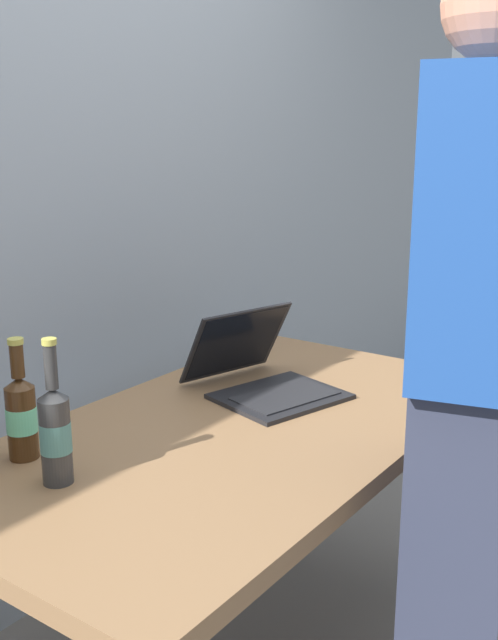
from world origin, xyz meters
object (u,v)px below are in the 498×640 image
object	(u,v)px
beer_bottle_amber	(21,414)
beer_bottle_brown	(55,432)
laptop	(263,375)
person_figure	(469,398)

from	to	relation	value
beer_bottle_amber	beer_bottle_brown	bearing A→B (deg)	-103.17
beer_bottle_amber	laptop	bearing A→B (deg)	-15.92
beer_bottle_brown	beer_bottle_amber	size ratio (longest dim) A/B	1.12
laptop	beer_bottle_amber	bearing A→B (deg)	164.08
beer_bottle_brown	person_figure	distance (m)	0.82
beer_bottle_brown	beer_bottle_amber	world-z (taller)	beer_bottle_brown
beer_bottle_brown	person_figure	bearing A→B (deg)	-54.49
person_figure	laptop	bearing A→B (deg)	71.73
person_figure	beer_bottle_amber	bearing A→B (deg)	118.24
beer_bottle_amber	person_figure	bearing A→B (deg)	-61.76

